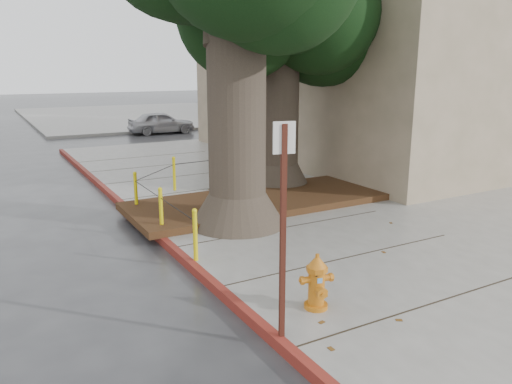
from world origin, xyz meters
TOP-DOWN VIEW (x-y plane):
  - ground at (0.00, 0.00)m, footprint 140.00×140.00m
  - sidewalk_main at (6.00, 2.50)m, footprint 16.00×26.00m
  - sidewalk_far at (6.00, 30.00)m, footprint 16.00×20.00m
  - curb_red at (-2.00, 2.50)m, footprint 0.14×26.00m
  - planter_bed at (0.90, 3.90)m, footprint 6.40×2.60m
  - building_corner at (10.00, 8.50)m, footprint 12.00×13.00m
  - building_side_white at (16.00, 26.00)m, footprint 10.00×10.00m
  - building_side_grey at (22.00, 32.00)m, footprint 12.00×14.00m
  - tree_far at (2.64, 5.32)m, footprint 4.50×3.80m
  - bollard_ring at (-0.87, 4.38)m, footprint 3.79×5.39m
  - fire_hydrant at (-1.13, -1.29)m, footprint 0.43×0.41m
  - signpost at (-1.95, -1.69)m, footprint 0.26×0.09m
  - car_silver at (3.75, 19.51)m, footprint 3.57×1.60m
  - car_red at (9.49, 17.92)m, footprint 3.75×1.46m

SIDE VIEW (x-z plane):
  - ground at x=0.00m, z-range 0.00..0.00m
  - sidewalk_main at x=6.00m, z-range 0.00..0.15m
  - sidewalk_far at x=6.00m, z-range 0.00..0.15m
  - curb_red at x=-2.00m, z-range -0.01..0.15m
  - planter_bed at x=0.90m, z-range 0.15..0.31m
  - fire_hydrant at x=-1.13m, z-range 0.14..0.94m
  - car_silver at x=3.75m, z-range 0.00..1.19m
  - car_red at x=9.49m, z-range 0.00..1.22m
  - bollard_ring at x=-0.87m, z-range 0.19..1.14m
  - signpost at x=-1.95m, z-range 0.33..3.01m
  - building_side_white at x=16.00m, z-range 0.00..9.00m
  - building_corner at x=10.00m, z-range 0.00..10.00m
  - tree_far at x=2.64m, z-range 1.43..8.60m
  - building_side_grey at x=22.00m, z-range 0.00..12.00m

